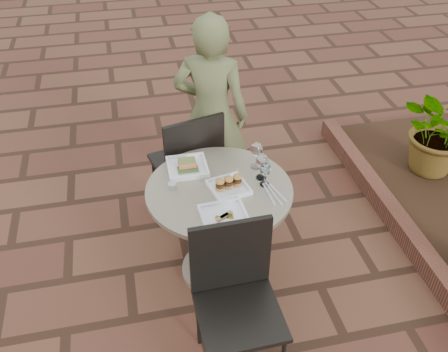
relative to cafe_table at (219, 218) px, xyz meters
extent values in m
plane|color=brown|center=(-0.20, -0.29, -0.48)|extent=(60.00, 60.00, 0.00)
cylinder|color=gray|center=(0.00, 0.00, -0.46)|extent=(0.52, 0.52, 0.04)
cylinder|color=gray|center=(0.00, 0.00, -0.13)|extent=(0.08, 0.08, 0.70)
cylinder|color=#9D9277|center=(0.00, 0.00, 0.23)|extent=(0.90, 0.90, 0.03)
cube|color=black|center=(-0.12, 0.69, -0.03)|extent=(0.53, 0.53, 0.03)
cube|color=black|center=(-0.07, 0.50, 0.22)|extent=(0.43, 0.14, 0.46)
cylinder|color=black|center=(0.02, 0.92, -0.26)|extent=(0.02, 0.02, 0.44)
cylinder|color=black|center=(-0.35, 0.83, -0.26)|extent=(0.02, 0.02, 0.44)
cylinder|color=black|center=(0.12, 0.55, -0.26)|extent=(0.02, 0.02, 0.44)
cylinder|color=black|center=(-0.25, 0.46, -0.26)|extent=(0.02, 0.02, 0.44)
cube|color=black|center=(-0.05, -0.73, -0.03)|extent=(0.45, 0.45, 0.03)
cube|color=black|center=(-0.05, -0.53, 0.22)|extent=(0.44, 0.04, 0.46)
cylinder|color=black|center=(-0.24, -0.54, -0.26)|extent=(0.02, 0.02, 0.44)
cylinder|color=black|center=(0.14, -0.53, -0.26)|extent=(0.02, 0.02, 0.44)
imported|color=brown|center=(0.11, 0.82, 0.28)|extent=(0.65, 0.55, 1.53)
cube|color=white|center=(-0.16, 0.24, 0.25)|extent=(0.25, 0.25, 0.01)
cube|color=#DB7A4D|center=(-0.16, 0.24, 0.29)|extent=(0.11, 0.07, 0.04)
cube|color=#60682F|center=(-0.16, 0.24, 0.31)|extent=(0.11, 0.07, 0.01)
cube|color=white|center=(0.06, -0.02, 0.25)|extent=(0.26, 0.26, 0.01)
cube|color=white|center=(-0.03, -0.28, 0.25)|extent=(0.27, 0.27, 0.01)
ellipsoid|color=#E55E70|center=(-0.07, -0.34, 0.27)|extent=(0.05, 0.04, 0.02)
cylinder|color=white|center=(0.28, -0.02, 0.25)|extent=(0.06, 0.06, 0.00)
cylinder|color=white|center=(0.28, -0.02, 0.29)|extent=(0.01, 0.01, 0.07)
ellipsoid|color=white|center=(0.28, -0.02, 0.37)|extent=(0.07, 0.07, 0.09)
cylinder|color=white|center=(0.28, -0.02, 0.36)|extent=(0.05, 0.05, 0.04)
cylinder|color=white|center=(0.28, 0.17, 0.25)|extent=(0.06, 0.06, 0.00)
cylinder|color=white|center=(0.28, 0.17, 0.29)|extent=(0.01, 0.01, 0.08)
ellipsoid|color=white|center=(0.28, 0.17, 0.38)|extent=(0.08, 0.08, 0.10)
cylinder|color=white|center=(0.28, 0.05, 0.25)|extent=(0.06, 0.06, 0.00)
cylinder|color=white|center=(0.28, 0.05, 0.29)|extent=(0.01, 0.01, 0.08)
ellipsoid|color=white|center=(0.28, 0.05, 0.38)|extent=(0.08, 0.08, 0.10)
cylinder|color=silver|center=(-0.28, 0.06, 0.27)|extent=(0.07, 0.07, 0.04)
cube|color=brown|center=(1.40, 0.01, -0.41)|extent=(0.12, 3.00, 0.15)
imported|color=#33662D|center=(2.02, 0.71, -0.04)|extent=(0.78, 0.70, 0.78)
camera|label=1|loc=(-0.48, -2.31, 2.15)|focal=40.00mm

